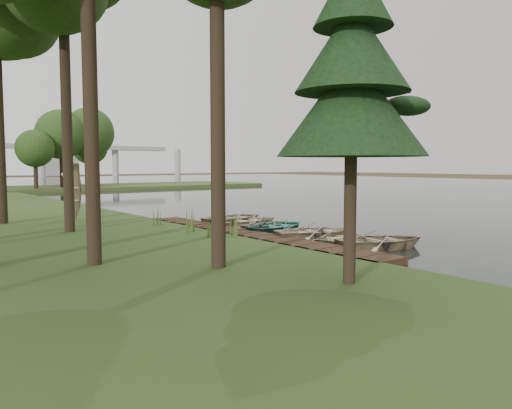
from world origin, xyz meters
TOP-DOWN VIEW (x-y plane):
  - ground at (0.00, 0.00)m, footprint 300.00×300.00m
  - water at (30.00, 20.00)m, footprint 130.00×200.00m
  - boardwalk at (-1.60, 0.00)m, footprint 1.60×16.00m
  - peninsula at (8.00, 50.00)m, footprint 50.00×14.00m
  - far_trees at (4.67, 50.00)m, footprint 45.60×5.60m
  - bridge at (12.31, 120.00)m, footprint 95.90×4.00m
  - building_a at (30.00, 140.00)m, footprint 10.00×8.00m
  - rowboat_0 at (1.07, -5.46)m, footprint 4.38×3.70m
  - rowboat_1 at (0.75, -3.63)m, footprint 3.44×2.83m
  - rowboat_2 at (0.80, -2.15)m, footprint 4.54×3.87m
  - rowboat_3 at (0.73, -1.17)m, footprint 3.62×3.10m
  - rowboat_4 at (0.82, 0.61)m, footprint 4.06×3.25m
  - rowboat_5 at (1.06, 1.65)m, footprint 3.66×2.92m
  - rowboat_6 at (0.94, 3.22)m, footprint 3.96×2.94m
  - rowboat_7 at (1.10, 4.76)m, footprint 4.31×3.36m
  - stored_rowboat at (-6.07, 9.78)m, footprint 3.83×3.72m
  - pine_tree at (-5.08, -9.28)m, footprint 3.80×3.80m
  - reeds_0 at (-2.60, -0.47)m, footprint 0.60×0.60m
  - reeds_1 at (-3.42, -0.01)m, footprint 0.60×0.60m
  - reeds_2 at (-3.33, 1.85)m, footprint 0.60×0.60m
  - reeds_3 at (-3.51, 5.12)m, footprint 0.60×0.60m

SIDE VIEW (x-z plane):
  - ground at x=0.00m, z-range 0.00..0.00m
  - water at x=30.00m, z-range 0.00..0.05m
  - boardwalk at x=-1.60m, z-range 0.00..0.30m
  - peninsula at x=8.00m, z-range 0.00..0.45m
  - rowboat_1 at x=0.75m, z-range 0.05..0.67m
  - rowboat_3 at x=0.73m, z-range 0.05..0.68m
  - rowboat_5 at x=1.06m, z-range 0.05..0.73m
  - rowboat_4 at x=0.82m, z-range 0.05..0.80m
  - rowboat_0 at x=1.07m, z-range 0.05..0.82m
  - rowboat_6 at x=0.94m, z-range 0.05..0.84m
  - rowboat_2 at x=0.80m, z-range 0.05..0.85m
  - rowboat_7 at x=1.10m, z-range 0.05..0.87m
  - stored_rowboat at x=-6.07m, z-range 0.30..0.95m
  - reeds_0 at x=-2.60m, z-range 0.30..1.16m
  - reeds_1 at x=-3.42m, z-range 0.30..1.20m
  - reeds_3 at x=-3.51m, z-range 0.30..1.25m
  - reeds_2 at x=-3.33m, z-range 0.30..1.43m
  - pine_tree at x=-5.08m, z-range 1.42..9.78m
  - far_trees at x=4.67m, z-range 2.03..10.83m
  - bridge at x=12.31m, z-range 2.78..11.38m
  - building_a at x=30.00m, z-range 0.00..18.00m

